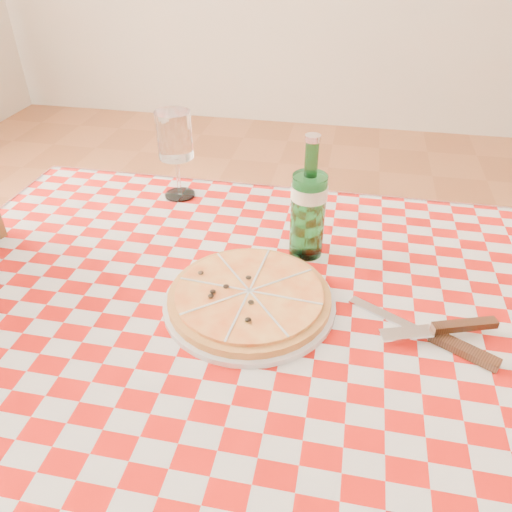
{
  "coord_description": "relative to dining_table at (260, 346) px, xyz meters",
  "views": [
    {
      "loc": [
        0.12,
        -0.65,
        1.32
      ],
      "look_at": [
        -0.02,
        0.06,
        0.82
      ],
      "focal_mm": 35.0,
      "sensor_mm": 36.0,
      "label": 1
    }
  ],
  "objects": [
    {
      "name": "pizza_plate",
      "position": [
        -0.02,
        -0.0,
        0.12
      ],
      "size": [
        0.32,
        0.32,
        0.04
      ],
      "primitive_type": null,
      "rotation": [
        0.0,
        0.0,
        -0.09
      ],
      "color": "#C07D40",
      "rests_on": "tablecloth"
    },
    {
      "name": "wine_glass",
      "position": [
        -0.27,
        0.36,
        0.2
      ],
      "size": [
        0.09,
        0.09,
        0.2
      ],
      "primitive_type": null,
      "rotation": [
        0.0,
        0.0,
        0.21
      ],
      "color": "white",
      "rests_on": "tablecloth"
    },
    {
      "name": "cutlery",
      "position": [
        0.28,
        -0.03,
        0.11
      ],
      "size": [
        0.27,
        0.23,
        0.03
      ],
      "primitive_type": null,
      "rotation": [
        0.0,
        0.0,
        -0.01
      ],
      "color": "silver",
      "rests_on": "tablecloth"
    },
    {
      "name": "tablecloth",
      "position": [
        0.0,
        0.0,
        0.09
      ],
      "size": [
        1.3,
        0.9,
        0.01
      ],
      "primitive_type": "cube",
      "color": "#AF110A",
      "rests_on": "dining_table"
    },
    {
      "name": "dining_table",
      "position": [
        0.0,
        0.0,
        0.0
      ],
      "size": [
        1.2,
        0.8,
        0.75
      ],
      "color": "brown",
      "rests_on": "ground"
    },
    {
      "name": "water_bottle",
      "position": [
        0.06,
        0.18,
        0.22
      ],
      "size": [
        0.08,
        0.08,
        0.24
      ],
      "primitive_type": null,
      "rotation": [
        0.0,
        0.0,
        -0.25
      ],
      "color": "#186228",
      "rests_on": "tablecloth"
    }
  ]
}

